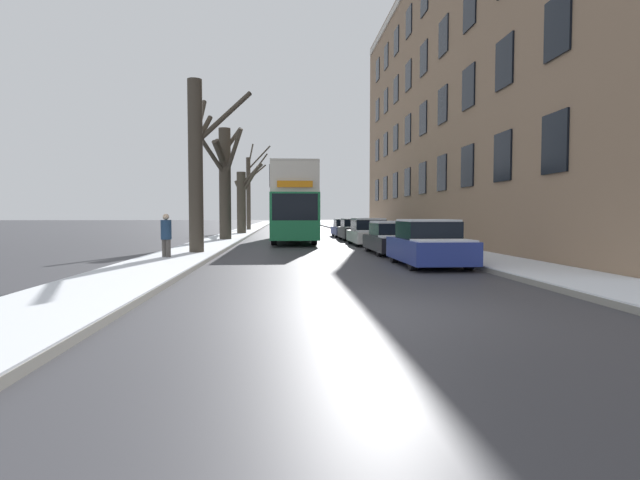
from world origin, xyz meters
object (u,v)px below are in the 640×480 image
bare_tree_left_2 (243,199)px  bare_tree_left_3 (250,189)px  parked_car_2 (369,233)px  parked_car_3 (354,230)px  parked_car_4 (345,228)px  parked_car_1 (393,239)px  parked_car_0 (429,245)px  bare_tree_left_1 (225,179)px  bare_tree_left_0 (198,163)px  pedestrian_left_sidewalk (166,235)px  double_decker_bus (293,201)px

bare_tree_left_2 → bare_tree_left_3: (-0.10, 10.24, 1.41)m
parked_car_2 → parked_car_3: 5.35m
parked_car_3 → parked_car_4: bearing=90.0°
parked_car_1 → parked_car_0: bearing=-90.0°
bare_tree_left_1 → bare_tree_left_3: (0.12, 20.42, 0.51)m
bare_tree_left_0 → pedestrian_left_sidewalk: size_ratio=4.15×
bare_tree_left_2 → pedestrian_left_sidewalk: bearing=-91.8°
parked_car_3 → bare_tree_left_0: bearing=-123.5°
bare_tree_left_3 → parked_car_0: bare_tree_left_3 is taller
parked_car_1 → parked_car_3: bearing=90.0°
bare_tree_left_2 → parked_car_3: bare_tree_left_2 is taller
parked_car_2 → bare_tree_left_3: bearing=108.0°
parked_car_0 → parked_car_1: 5.03m
parked_car_2 → pedestrian_left_sidewalk: bearing=-133.8°
bare_tree_left_0 → bare_tree_left_3: bare_tree_left_3 is taller
bare_tree_left_3 → parked_car_4: size_ratio=2.04×
bare_tree_left_1 → bare_tree_left_3: 20.43m
bare_tree_left_1 → parked_car_3: bare_tree_left_1 is taller
bare_tree_left_0 → parked_car_3: 14.59m
bare_tree_left_1 → parked_car_4: bare_tree_left_1 is taller
parked_car_1 → bare_tree_left_1: bearing=128.8°
bare_tree_left_2 → parked_car_1: 21.77m
bare_tree_left_3 → parked_car_3: size_ratio=2.21×
parked_car_2 → parked_car_4: (0.00, 10.46, -0.05)m
bare_tree_left_2 → parked_car_1: bare_tree_left_2 is taller
bare_tree_left_0 → parked_car_3: bare_tree_left_0 is taller
parked_car_1 → parked_car_4: (0.00, 16.51, -0.01)m
parked_car_0 → bare_tree_left_3: bearing=102.6°
parked_car_1 → parked_car_3: parked_car_3 is taller
parked_car_0 → parked_car_1: parked_car_0 is taller
parked_car_3 → parked_car_4: size_ratio=0.92×
parked_car_4 → bare_tree_left_3: bearing=119.7°
bare_tree_left_0 → parked_car_2: 10.67m
parked_car_1 → parked_car_2: size_ratio=1.00×
bare_tree_left_0 → parked_car_0: bearing=-29.8°
bare_tree_left_1 → bare_tree_left_2: bearing=88.7°
bare_tree_left_1 → parked_car_3: (8.05, 1.39, -3.12)m
bare_tree_left_0 → bare_tree_left_2: bearing=89.9°
parked_car_0 → parked_car_2: bearing=90.0°
parked_car_4 → parked_car_3: bearing=-90.0°
bare_tree_left_2 → parked_car_2: size_ratio=1.30×
bare_tree_left_1 → parked_car_1: bearing=-51.2°
double_decker_bus → parked_car_0: size_ratio=2.91×
parked_car_0 → parked_car_3: 16.42m
bare_tree_left_1 → double_decker_bus: bare_tree_left_1 is taller
bare_tree_left_2 → double_decker_bus: size_ratio=0.50×
double_decker_bus → pedestrian_left_sidewalk: 13.67m
parked_car_0 → pedestrian_left_sidewalk: pedestrian_left_sidewalk is taller
bare_tree_left_1 → parked_car_4: 10.82m
parked_car_4 → bare_tree_left_0: bearing=-114.8°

